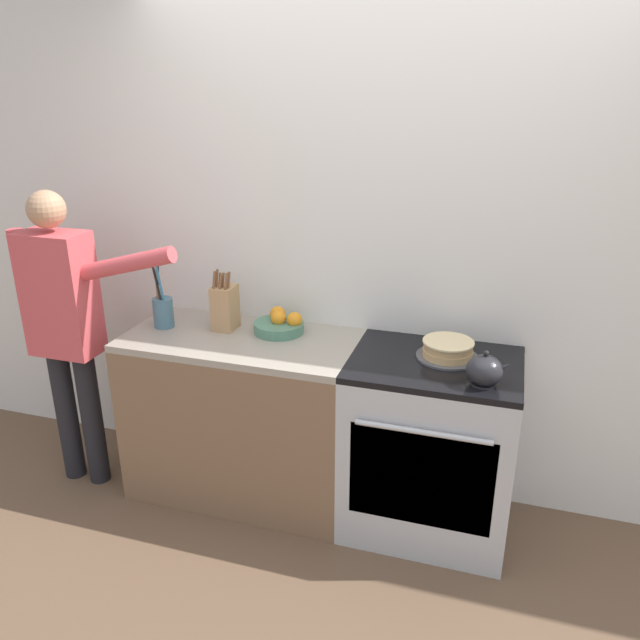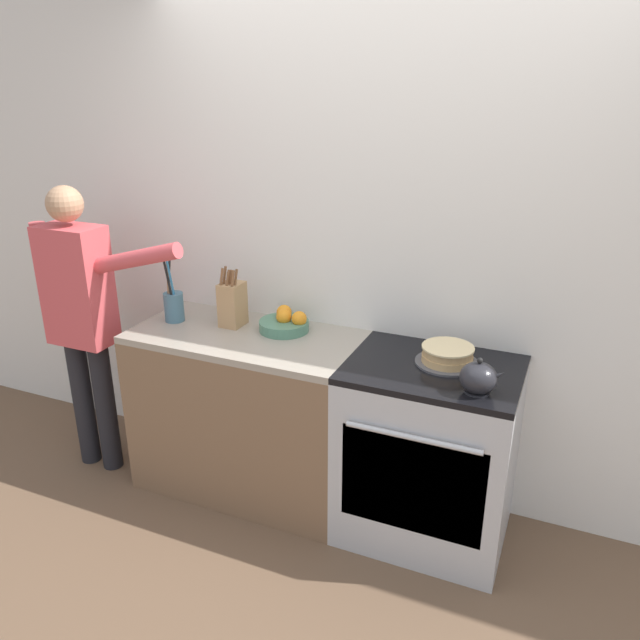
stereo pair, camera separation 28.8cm
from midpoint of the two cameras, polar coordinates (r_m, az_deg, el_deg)
ground_plane at (r=3.14m, az=5.22°, el=-20.35°), size 16.00×16.00×0.00m
wall_back at (r=3.05m, az=9.69°, el=6.04°), size 8.00×0.04×2.60m
counter_cabinet at (r=3.32m, az=-4.07°, el=-8.41°), size 1.15×0.59×0.89m
stove_range at (r=3.05m, az=12.54°, el=-11.80°), size 0.77×0.62×0.89m
layer_cake at (r=2.87m, az=14.42°, el=-3.23°), size 0.29×0.29×0.08m
tea_kettle at (r=2.64m, az=17.38°, el=-5.17°), size 0.19×0.15×0.15m
knife_block at (r=3.20m, az=-5.48°, el=1.46°), size 0.11×0.13×0.31m
utensil_crock at (r=3.32m, az=-10.85°, el=1.31°), size 0.10×0.10×0.35m
fruit_bowl at (r=3.15m, az=-0.57°, el=-0.30°), size 0.25×0.25×0.11m
person_baker at (r=3.46m, az=-18.79°, el=0.92°), size 0.92×0.20×1.59m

